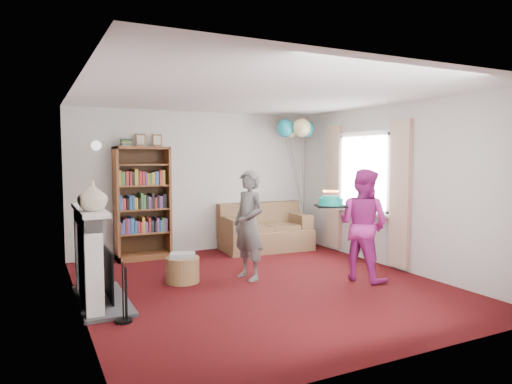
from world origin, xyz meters
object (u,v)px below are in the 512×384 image
bookcase (142,204)px  person_magenta (363,225)px  sofa (265,232)px  person_striped (249,225)px  birthday_cake (331,202)px

bookcase → person_magenta: size_ratio=1.35×
bookcase → person_magenta: bookcase is taller
bookcase → sofa: 2.27m
person_striped → birthday_cake: bearing=50.0°
person_striped → person_magenta: person_magenta is taller
sofa → person_striped: 2.11m
person_striped → birthday_cake: person_striped is taller
sofa → birthday_cake: bearing=-89.3°
sofa → person_striped: person_striped is taller
birthday_cake → person_striped: bearing=153.7°
person_striped → person_magenta: bearing=48.8°
sofa → birthday_cake: 2.35m
person_striped → birthday_cake: 1.18m
bookcase → person_striped: (1.04, -1.95, -0.16)m
sofa → birthday_cake: birthday_cake is taller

